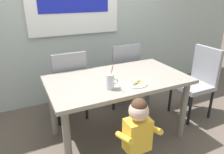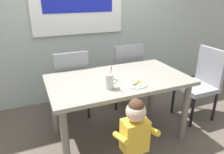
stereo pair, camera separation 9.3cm
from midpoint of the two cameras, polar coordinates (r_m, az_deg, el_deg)
name	(u,v)px [view 2 (the right image)]	position (r m, az deg, el deg)	size (l,w,h in m)	color
ground_plane	(118,135)	(2.65, 2.59, -15.58)	(24.00, 24.00, 0.00)	brown
back_wall	(84,5)	(3.28, -6.91, 18.96)	(6.40, 0.17, 2.90)	#ADB7B2
dining_table	(118,86)	(2.31, 2.87, -2.57)	(1.51, 0.86, 0.76)	gray
dining_chair_left	(71,81)	(2.77, -10.23, -1.17)	(0.44, 0.45, 0.96)	gray
dining_chair_right	(125,72)	(3.07, 4.41, 1.48)	(0.44, 0.45, 0.96)	gray
dining_chair_far	(202,80)	(3.04, 24.13, -0.73)	(0.44, 0.44, 0.96)	gray
toddler_standing	(135,132)	(1.84, 7.79, -14.69)	(0.33, 0.24, 0.84)	#3F4760
milk_cup	(109,82)	(2.00, 0.61, -1.41)	(0.13, 0.09, 0.25)	silver
snack_plate	(136,84)	(2.12, 7.71, -1.90)	(0.23, 0.23, 0.01)	white
peeled_banana	(136,81)	(2.12, 7.86, -1.24)	(0.17, 0.14, 0.07)	#F4EAC6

